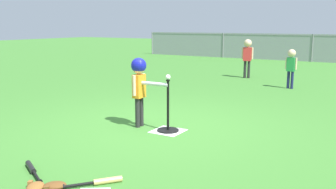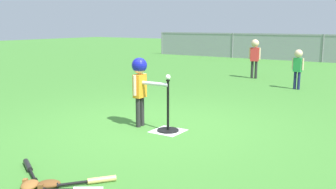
% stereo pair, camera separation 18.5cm
% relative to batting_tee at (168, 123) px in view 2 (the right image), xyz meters
% --- Properties ---
extents(ground_plane, '(60.00, 60.00, 0.00)m').
position_rel_batting_tee_xyz_m(ground_plane, '(-0.26, 0.05, -0.13)').
color(ground_plane, '#3D7A2D').
extents(home_plate, '(0.44, 0.44, 0.01)m').
position_rel_batting_tee_xyz_m(home_plate, '(-0.00, 0.00, -0.13)').
color(home_plate, white).
rests_on(home_plate, ground_plane).
extents(batting_tee, '(0.32, 0.32, 0.77)m').
position_rel_batting_tee_xyz_m(batting_tee, '(0.00, 0.00, 0.00)').
color(batting_tee, black).
rests_on(batting_tee, ground_plane).
extents(baseball_on_tee, '(0.07, 0.07, 0.07)m').
position_rel_batting_tee_xyz_m(baseball_on_tee, '(-0.00, 0.00, 0.68)').
color(baseball_on_tee, white).
rests_on(baseball_on_tee, batting_tee).
extents(batter_child, '(0.63, 0.30, 1.06)m').
position_rel_batting_tee_xyz_m(batter_child, '(-0.50, -0.01, 0.63)').
color(batter_child, '#262626').
rests_on(batter_child, ground_plane).
extents(fielder_near_left, '(0.28, 0.19, 0.96)m').
position_rel_batting_tee_xyz_m(fielder_near_left, '(0.61, 4.75, 0.49)').
color(fielder_near_left, '#191E4C').
rests_on(fielder_near_left, ground_plane).
extents(fielder_deep_right, '(0.33, 0.22, 1.13)m').
position_rel_batting_tee_xyz_m(fielder_deep_right, '(-0.93, 5.98, 0.60)').
color(fielder_deep_right, '#262626').
rests_on(fielder_deep_right, ground_plane).
extents(spare_bat_wood, '(0.40, 0.48, 0.06)m').
position_rel_batting_tee_xyz_m(spare_bat_wood, '(0.42, -1.94, -0.10)').
color(spare_bat_wood, '#DBB266').
rests_on(spare_bat_wood, ground_plane).
extents(spare_bat_black, '(0.56, 0.34, 0.06)m').
position_rel_batting_tee_xyz_m(spare_bat_black, '(-0.44, -2.08, -0.10)').
color(spare_bat_black, black).
rests_on(spare_bat_black, ground_plane).
extents(glove_by_plate, '(0.25, 0.27, 0.07)m').
position_rel_batting_tee_xyz_m(glove_by_plate, '(-0.03, -2.38, -0.09)').
color(glove_by_plate, brown).
rests_on(glove_by_plate, ground_plane).
extents(glove_tossed_aside, '(0.27, 0.27, 0.07)m').
position_rel_batting_tee_xyz_m(glove_tossed_aside, '(0.11, -2.27, -0.09)').
color(glove_tossed_aside, brown).
rests_on(glove_tossed_aside, ground_plane).
extents(outfield_fence, '(16.06, 0.06, 1.15)m').
position_rel_batting_tee_xyz_m(outfield_fence, '(-0.26, 12.03, 0.49)').
color(outfield_fence, slate).
rests_on(outfield_fence, ground_plane).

